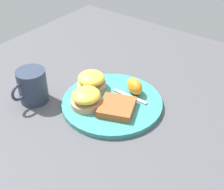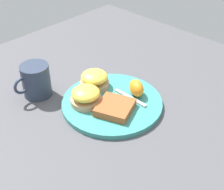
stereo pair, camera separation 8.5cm
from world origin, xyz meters
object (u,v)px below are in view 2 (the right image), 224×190
orange_wedge (136,88)px  cup (36,81)px  hashbrown_patty (115,107)px  sandwich_benedict_left (94,79)px  sandwich_benedict_right (86,96)px  fork (114,89)px

orange_wedge → cup: cup is taller
hashbrown_patty → cup: 0.24m
sandwich_benedict_left → orange_wedge: sandwich_benedict_left is taller
sandwich_benedict_right → cup: bearing=-68.3°
orange_wedge → cup: size_ratio=0.54×
hashbrown_patty → orange_wedge: orange_wedge is taller
cup → fork: bearing=135.2°
sandwich_benedict_left → orange_wedge: 0.13m
sandwich_benedict_left → cup: 0.17m
sandwich_benedict_right → hashbrown_patty: 0.09m
hashbrown_patty → orange_wedge: bearing=-176.1°
sandwich_benedict_left → orange_wedge: bearing=115.1°
sandwich_benedict_left → cup: size_ratio=0.76×
sandwich_benedict_left → orange_wedge: (-0.05, 0.11, -0.00)m
hashbrown_patty → cup: bearing=-68.4°
sandwich_benedict_left → fork: (-0.03, 0.05, -0.02)m
fork → sandwich_benedict_left: bearing=-62.2°
fork → cup: size_ratio=1.88×
orange_wedge → cup: bearing=-50.0°
hashbrown_patty → sandwich_benedict_right: bearing=-68.5°
hashbrown_patty → orange_wedge: (-0.09, -0.01, 0.01)m
orange_wedge → fork: bearing=-67.1°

